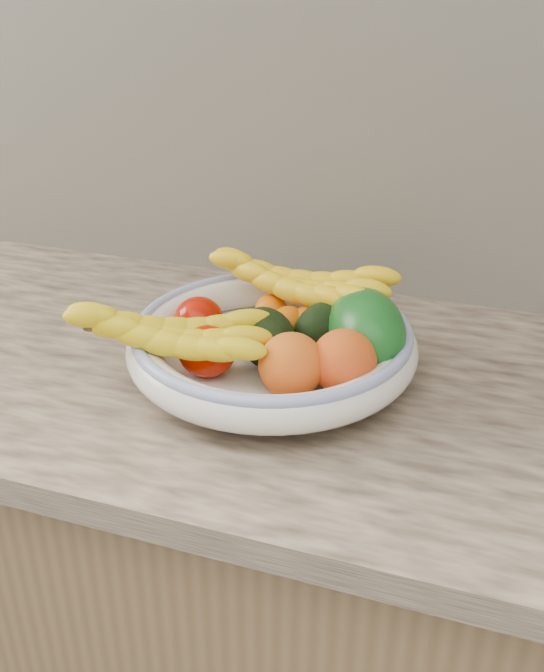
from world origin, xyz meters
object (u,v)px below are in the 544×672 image
Objects in this scene: green_mango at (365,330)px; banana_bunch_front at (168,339)px; fruit_bowl at (272,344)px; banana_bunch_back at (296,288)px.

green_mango reaches higher than banana_bunch_front.
green_mango is 0.26m from banana_bunch_front.
green_mango is at bearing 12.38° from banana_bunch_front.
green_mango reaches higher than fruit_bowl.
banana_bunch_back is at bearing 45.15° from banana_bunch_front.
green_mango is at bearing 12.13° from fruit_bowl.
banana_bunch_back is (0.00, 0.10, 0.04)m from fruit_bowl.
green_mango is 0.54× the size of banana_bunch_front.
banana_bunch_back reaches higher than fruit_bowl.
fruit_bowl is at bearing 160.86° from green_mango.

